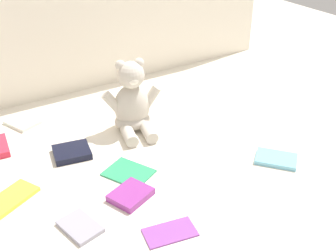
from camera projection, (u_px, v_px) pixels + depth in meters
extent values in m
plane|color=silver|center=(152.00, 140.00, 1.30)|extent=(3.20, 3.20, 0.00)
ellipsoid|color=beige|center=(132.00, 106.00, 1.33)|extent=(0.13, 0.11, 0.15)
ellipsoid|color=beige|center=(133.00, 120.00, 1.35)|extent=(0.14, 0.12, 0.05)
sphere|color=beige|center=(131.00, 75.00, 1.28)|extent=(0.10, 0.10, 0.08)
ellipsoid|color=white|center=(133.00, 81.00, 1.25)|extent=(0.04, 0.03, 0.03)
sphere|color=beige|center=(120.00, 65.00, 1.26)|extent=(0.04, 0.04, 0.03)
sphere|color=beige|center=(139.00, 63.00, 1.27)|extent=(0.04, 0.04, 0.03)
cylinder|color=beige|center=(113.00, 102.00, 1.30)|extent=(0.07, 0.05, 0.08)
cylinder|color=beige|center=(151.00, 97.00, 1.33)|extent=(0.07, 0.05, 0.08)
cylinder|color=beige|center=(129.00, 136.00, 1.29)|extent=(0.06, 0.09, 0.04)
cylinder|color=beige|center=(149.00, 132.00, 1.30)|extent=(0.06, 0.09, 0.04)
cube|color=#2F9C65|center=(128.00, 172.00, 1.15)|extent=(0.14, 0.15, 0.01)
cube|color=purple|center=(170.00, 232.00, 0.96)|extent=(0.13, 0.09, 0.01)
cube|color=#71BED8|center=(276.00, 159.00, 1.20)|extent=(0.13, 0.14, 0.01)
cube|color=yellow|center=(10.00, 199.00, 1.06)|extent=(0.15, 0.12, 0.01)
cube|color=#9591A5|center=(80.00, 227.00, 0.97)|extent=(0.09, 0.11, 0.01)
cube|color=#8F338C|center=(131.00, 195.00, 1.06)|extent=(0.12, 0.11, 0.02)
cube|color=black|center=(72.00, 152.00, 1.23)|extent=(0.12, 0.11, 0.02)
cube|color=silver|center=(22.00, 122.00, 1.38)|extent=(0.11, 0.12, 0.01)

